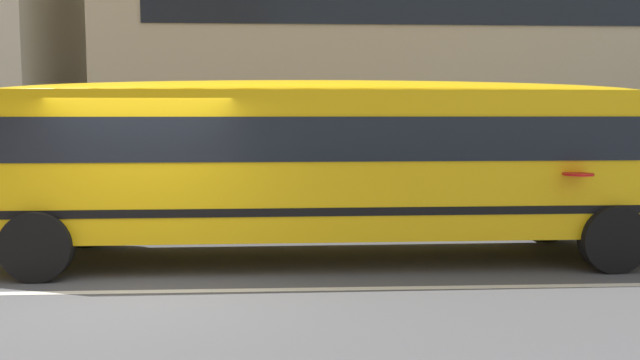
{
  "coord_description": "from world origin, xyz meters",
  "views": [
    {
      "loc": [
        1.95,
        -8.72,
        2.31
      ],
      "look_at": [
        2.47,
        0.94,
        1.34
      ],
      "focal_mm": 38.34,
      "sensor_mm": 36.0,
      "label": 1
    }
  ],
  "objects": [
    {
      "name": "ground_plane",
      "position": [
        0.0,
        0.0,
        0.0
      ],
      "size": [
        400.0,
        400.0,
        0.0
      ],
      "primitive_type": "plane",
      "color": "#4C4C4F"
    },
    {
      "name": "sidewalk_far",
      "position": [
        0.0,
        7.72,
        0.01
      ],
      "size": [
        120.0,
        3.0,
        0.01
      ],
      "primitive_type": "cube",
      "color": "gray",
      "rests_on": "ground_plane"
    },
    {
      "name": "lane_centreline",
      "position": [
        0.0,
        0.0,
        0.0
      ],
      "size": [
        110.0,
        0.16,
        0.01
      ],
      "primitive_type": "cube",
      "color": "silver",
      "rests_on": "ground_plane"
    },
    {
      "name": "school_bus",
      "position": [
        2.86,
        1.89,
        1.66
      ],
      "size": [
        12.51,
        2.96,
        2.79
      ],
      "rotation": [
        0.0,
        0.0,
        0.01
      ],
      "color": "yellow",
      "rests_on": "ground_plane"
    }
  ]
}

